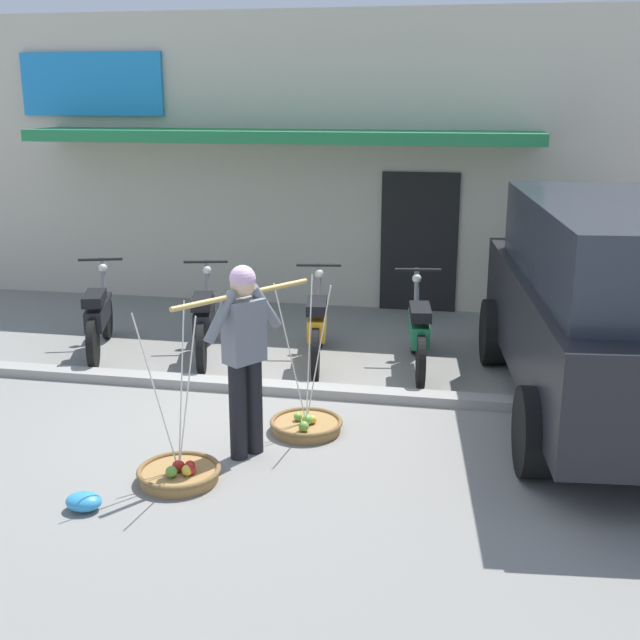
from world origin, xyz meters
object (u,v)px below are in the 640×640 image
object	(u,v)px
fruit_vendor	(244,349)
motorcycle_nearest_shop	(99,317)
fruit_basket_right_side	(306,424)
motorcycle_end_of_row	(418,332)
fruit_basket_left_side	(179,472)
plastic_litter_bag	(84,502)
motorcycle_second_in_row	(205,321)
parked_truck	(617,303)
motorcycle_third_in_row	(317,325)

from	to	relation	value
fruit_vendor	motorcycle_nearest_shop	distance (m)	3.58
fruit_basket_right_side	motorcycle_nearest_shop	bearing A→B (deg)	147.75
fruit_vendor	motorcycle_nearest_shop	world-z (taller)	fruit_vendor
fruit_vendor	fruit_basket_right_side	world-z (taller)	fruit_vendor
motorcycle_end_of_row	fruit_basket_left_side	bearing A→B (deg)	-118.19
motorcycle_end_of_row	plastic_litter_bag	xyz separation A→B (m)	(-2.24, -3.76, -0.38)
fruit_basket_left_side	motorcycle_second_in_row	bearing A→B (deg)	104.96
fruit_basket_left_side	fruit_basket_right_side	distance (m)	1.43
fruit_basket_right_side	motorcycle_end_of_row	size ratio (longest dim) A/B	0.80
motorcycle_nearest_shop	plastic_litter_bag	world-z (taller)	motorcycle_nearest_shop
motorcycle_end_of_row	motorcycle_second_in_row	bearing A→B (deg)	-179.76
motorcycle_end_of_row	parked_truck	bearing A→B (deg)	-26.84
fruit_basket_left_side	motorcycle_third_in_row	size ratio (longest dim) A/B	0.80
fruit_vendor	plastic_litter_bag	xyz separation A→B (m)	(-0.95, -1.19, -0.91)
fruit_vendor	motorcycle_third_in_row	world-z (taller)	fruit_vendor
fruit_basket_left_side	plastic_litter_bag	world-z (taller)	fruit_basket_left_side
motorcycle_nearest_shop	motorcycle_third_in_row	xyz separation A→B (m)	(2.67, 0.16, 0.00)
motorcycle_nearest_shop	motorcycle_second_in_row	xyz separation A→B (m)	(1.31, 0.10, 0.00)
plastic_litter_bag	motorcycle_end_of_row	bearing A→B (deg)	59.22
fruit_basket_right_side	motorcycle_second_in_row	size ratio (longest dim) A/B	0.81
fruit_basket_left_side	fruit_basket_right_side	xyz separation A→B (m)	(0.81, 1.18, -0.00)
motorcycle_end_of_row	parked_truck	world-z (taller)	parked_truck
fruit_vendor	motorcycle_third_in_row	bearing A→B (deg)	87.49
fruit_basket_right_side	motorcycle_end_of_row	world-z (taller)	fruit_basket_right_side
motorcycle_second_in_row	parked_truck	world-z (taller)	parked_truck
fruit_vendor	motorcycle_nearest_shop	xyz separation A→B (m)	(-2.55, 2.45, -0.52)
fruit_basket_right_side	motorcycle_second_in_row	world-z (taller)	fruit_basket_right_side
motorcycle_second_in_row	parked_truck	distance (m)	4.63
parked_truck	fruit_basket_left_side	bearing A→B (deg)	-149.07
fruit_basket_right_side	plastic_litter_bag	xyz separation A→B (m)	(-1.35, -1.78, -0.00)
fruit_vendor	fruit_basket_right_side	xyz separation A→B (m)	(0.41, 0.59, -0.90)
fruit_vendor	fruit_basket_right_side	size ratio (longest dim) A/B	1.17
fruit_basket_right_side	motorcycle_second_in_row	bearing A→B (deg)	129.99
motorcycle_second_in_row	motorcycle_third_in_row	size ratio (longest dim) A/B	0.98
motorcycle_third_in_row	plastic_litter_bag	size ratio (longest dim) A/B	6.46
fruit_basket_left_side	parked_truck	size ratio (longest dim) A/B	0.29
fruit_vendor	plastic_litter_bag	size ratio (longest dim) A/B	6.05
motorcycle_second_in_row	plastic_litter_bag	xyz separation A→B (m)	(0.30, -3.75, -0.38)
fruit_basket_right_side	motorcycle_end_of_row	bearing A→B (deg)	65.95
motorcycle_second_in_row	motorcycle_end_of_row	xyz separation A→B (m)	(2.54, 0.01, 0.00)
fruit_vendor	plastic_litter_bag	world-z (taller)	fruit_vendor
fruit_vendor	motorcycle_second_in_row	distance (m)	2.89
fruit_vendor	parked_truck	xyz separation A→B (m)	(3.23, 1.59, 0.16)
parked_truck	plastic_litter_bag	size ratio (longest dim) A/B	17.72
motorcycle_third_in_row	plastic_litter_bag	world-z (taller)	motorcycle_third_in_row
fruit_basket_left_side	motorcycle_third_in_row	distance (m)	3.27
motorcycle_third_in_row	fruit_vendor	bearing A→B (deg)	-92.51
motorcycle_end_of_row	motorcycle_nearest_shop	bearing A→B (deg)	-178.30
motorcycle_second_in_row	plastic_litter_bag	size ratio (longest dim) A/B	6.36
motorcycle_end_of_row	fruit_basket_right_side	bearing A→B (deg)	-114.05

